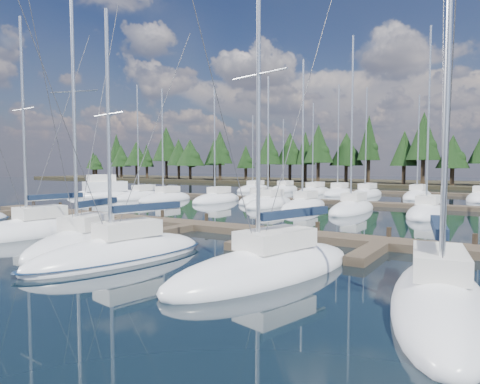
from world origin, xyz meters
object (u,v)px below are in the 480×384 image
Objects in this scene: front_sailboat_4 at (120,254)px; motor_yacht_left at (105,193)px; front_sailboat_2 at (35,230)px; front_sailboat_3 at (83,244)px; main_dock at (191,227)px; front_sailboat_6 at (439,301)px; front_sailboat_5 at (268,268)px.

front_sailboat_4 is 1.14× the size of motor_yacht_left.
front_sailboat_2 is 0.97× the size of front_sailboat_3.
main_dock is 2.73× the size of front_sailboat_6.
main_dock is 4.37× the size of motor_yacht_left.
front_sailboat_5 is at bearing 171.72° from front_sailboat_6.
front_sailboat_5 is (16.15, -0.73, -0.01)m from front_sailboat_2.
front_sailboat_6 is (15.74, -8.33, 0.10)m from main_dock.
main_dock is 9.14m from front_sailboat_4.
main_dock is at bearing 87.65° from front_sailboat_3.
front_sailboat_6 is at bearing -4.15° from front_sailboat_2.
main_dock is 3.28× the size of front_sailboat_2.
motor_yacht_left is (-21.29, 23.15, 0.24)m from front_sailboat_2.
front_sailboat_6 reaches higher than motor_yacht_left.
front_sailboat_2 is at bearing -47.40° from motor_yacht_left.
front_sailboat_2 reaches higher than main_dock.
front_sailboat_6 reaches higher than front_sailboat_2.
front_sailboat_3 is at bearing 178.95° from front_sailboat_6.
front_sailboat_2 is at bearing 175.85° from front_sailboat_6.
motor_yacht_left is at bearing 132.60° from front_sailboat_2.
front_sailboat_3 reaches higher than main_dock.
front_sailboat_2 reaches higher than front_sailboat_4.
front_sailboat_5 is at bearing -37.56° from main_dock.
front_sailboat_3 is at bearing -176.66° from front_sailboat_5.
motor_yacht_left is (-30.76, 25.06, 0.25)m from front_sailboat_4.
front_sailboat_2 reaches higher than motor_yacht_left.
motor_yacht_left is at bearing 147.47° from front_sailboat_5.
main_dock is 9.33m from front_sailboat_2.
front_sailboat_5 is 6.11m from front_sailboat_6.
motor_yacht_left reaches higher than main_dock.
front_sailboat_2 is 0.83× the size of front_sailboat_6.
front_sailboat_6 reaches higher than main_dock.
front_sailboat_3 is 1.03× the size of front_sailboat_5.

